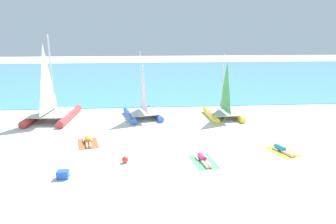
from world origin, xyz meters
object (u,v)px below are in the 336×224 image
object	(u,v)px
sunbather_left	(88,141)
sailboat_red	(52,108)
beach_ball	(125,159)
sunbather_middle	(203,159)
towel_right	(282,152)
sunbather_right	(282,149)
towel_middle	(203,162)
towel_left	(88,143)
sailboat_yellow	(223,109)
cooler_box	(63,174)
sailboat_blue	(143,108)

from	to	relation	value
sunbather_left	sailboat_red	bearing A→B (deg)	110.06
beach_ball	sunbather_middle	bearing A→B (deg)	-2.26
sailboat_red	towel_right	distance (m)	15.93
sailboat_red	sunbather_middle	size ratio (longest dim) A/B	3.92
sunbather_middle	towel_right	xyz separation A→B (m)	(4.50, 0.86, -0.13)
sunbather_right	beach_ball	xyz separation A→B (m)	(-8.34, -0.77, 0.03)
sailboat_red	towel_middle	size ratio (longest dim) A/B	3.24
sunbather_left	beach_ball	xyz separation A→B (m)	(2.31, -2.92, 0.03)
sunbather_middle	sunbather_right	xyz separation A→B (m)	(4.49, 0.92, 0.00)
towel_right	towel_left	bearing A→B (deg)	168.63
towel_middle	sunbather_middle	world-z (taller)	sunbather_middle
sailboat_yellow	sunbather_left	bearing A→B (deg)	-155.89
sunbather_right	sunbather_middle	bearing A→B (deg)	175.45
sailboat_red	towel_middle	bearing A→B (deg)	-37.01
towel_right	cooler_box	size ratio (longest dim) A/B	3.80
beach_ball	cooler_box	xyz separation A→B (m)	(-2.64, -1.44, 0.01)
beach_ball	towel_right	bearing A→B (deg)	4.84
towel_left	sunbather_right	distance (m)	10.84
sailboat_blue	cooler_box	world-z (taller)	sailboat_blue
sailboat_blue	sailboat_red	bearing A→B (deg)	168.67
sunbather_right	beach_ball	size ratio (longest dim) A/B	4.65
towel_middle	towel_right	xyz separation A→B (m)	(4.50, 0.93, 0.00)
sailboat_red	sunbather_left	size ratio (longest dim) A/B	3.95
towel_right	sunbather_right	world-z (taller)	sunbather_right
sailboat_red	sunbather_right	xyz separation A→B (m)	(14.08, -7.30, -0.78)
cooler_box	sailboat_yellow	bearing A→B (deg)	43.55
sailboat_yellow	towel_right	bearing A→B (deg)	-81.20
sailboat_yellow	sailboat_red	world-z (taller)	sailboat_red
towel_right	beach_ball	world-z (taller)	beach_ball
sunbather_left	towel_middle	xyz separation A→B (m)	(6.18, -3.14, -0.13)
sailboat_red	towel_middle	xyz separation A→B (m)	(9.60, -8.29, -0.91)
towel_middle	sailboat_red	bearing A→B (deg)	139.20
sunbather_right	sailboat_yellow	bearing A→B (deg)	85.56
sailboat_yellow	sunbather_right	bearing A→B (deg)	-81.24
cooler_box	sunbather_left	bearing A→B (deg)	85.72
beach_ball	sunbather_left	bearing A→B (deg)	128.40
towel_left	towel_right	xyz separation A→B (m)	(10.66, -2.14, 0.00)
sailboat_yellow	towel_right	xyz separation A→B (m)	(1.45, -6.93, -0.70)
sunbather_left	sailboat_yellow	bearing A→B (deg)	13.58
sailboat_red	towel_left	world-z (taller)	sailboat_red
sunbather_right	beach_ball	world-z (taller)	beach_ball
towel_right	sunbather_left	bearing A→B (deg)	168.31
sailboat_red	sunbather_middle	world-z (taller)	sailboat_red
sailboat_blue	sailboat_red	xyz separation A→B (m)	(-6.61, -0.10, 0.19)
sunbather_left	sunbather_right	distance (m)	10.87
sunbather_left	cooler_box	xyz separation A→B (m)	(-0.33, -4.36, 0.05)
towel_middle	cooler_box	distance (m)	6.62
sailboat_yellow	towel_left	xyz separation A→B (m)	(-9.21, -4.79, -0.70)
towel_right	sunbather_right	distance (m)	0.14
sailboat_blue	sunbather_left	xyz separation A→B (m)	(-3.19, -5.25, -0.59)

